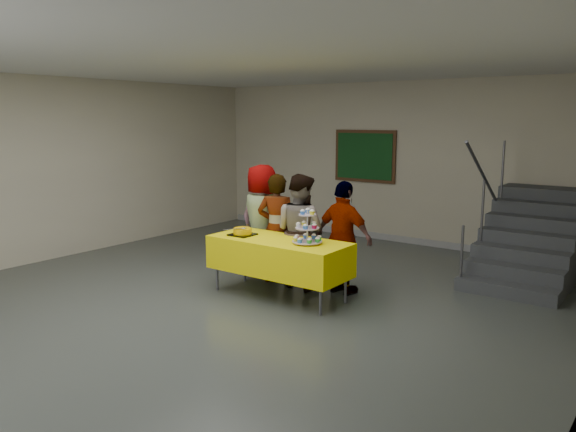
% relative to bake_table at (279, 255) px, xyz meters
% --- Properties ---
extents(room_shell, '(10.00, 10.04, 3.02)m').
position_rel_bake_table_xyz_m(room_shell, '(-0.27, -0.97, 1.57)').
color(room_shell, '#4C514C').
rests_on(room_shell, ground).
extents(bake_table, '(1.88, 0.78, 0.77)m').
position_rel_bake_table_xyz_m(bake_table, '(0.00, 0.00, 0.00)').
color(bake_table, '#595960').
rests_on(bake_table, ground).
extents(cupcake_stand, '(0.38, 0.38, 0.44)m').
position_rel_bake_table_xyz_m(cupcake_stand, '(0.44, 0.01, 0.38)').
color(cupcake_stand, silver).
rests_on(cupcake_stand, bake_table).
extents(bear_cake, '(0.32, 0.36, 0.12)m').
position_rel_bake_table_xyz_m(bear_cake, '(-0.55, -0.08, 0.27)').
color(bear_cake, black).
rests_on(bear_cake, bake_table).
extents(schoolchild_a, '(0.84, 0.58, 1.66)m').
position_rel_bake_table_xyz_m(schoolchild_a, '(-0.85, 0.71, 0.27)').
color(schoolchild_a, slate).
rests_on(schoolchild_a, ground).
extents(schoolchild_b, '(0.67, 0.56, 1.56)m').
position_rel_bake_table_xyz_m(schoolchild_b, '(-0.43, 0.51, 0.23)').
color(schoolchild_b, slate).
rests_on(schoolchild_b, ground).
extents(schoolchild_c, '(0.84, 0.69, 1.58)m').
position_rel_bake_table_xyz_m(schoolchild_c, '(-0.03, 0.53, 0.23)').
color(schoolchild_c, slate).
rests_on(schoolchild_c, ground).
extents(schoolchild_d, '(0.93, 0.48, 1.52)m').
position_rel_bake_table_xyz_m(schoolchild_d, '(0.61, 0.62, 0.20)').
color(schoolchild_d, slate).
rests_on(schoolchild_d, ground).
extents(staircase, '(1.30, 2.40, 2.04)m').
position_rel_bake_table_xyz_m(staircase, '(2.42, 3.14, -0.07)').
color(staircase, '#424447').
rests_on(staircase, ground).
extents(noticeboard, '(1.30, 0.05, 1.00)m').
position_rel_bake_table_xyz_m(noticeboard, '(-0.93, 3.97, 1.04)').
color(noticeboard, '#472B16').
rests_on(noticeboard, ground).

